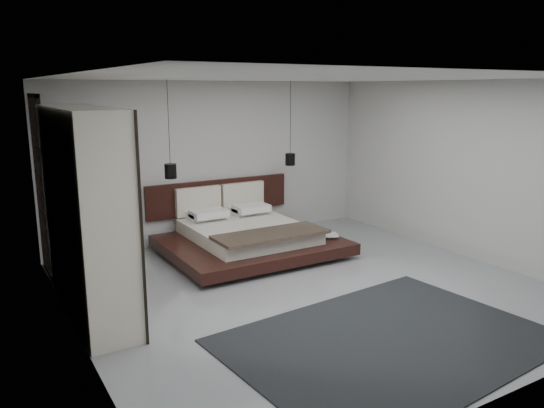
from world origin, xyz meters
TOP-DOWN VIEW (x-y plane):
  - floor at (0.00, 0.00)m, footprint 6.00×6.00m
  - ceiling at (0.00, 0.00)m, footprint 6.00×6.00m
  - wall_back at (0.00, 3.00)m, footprint 6.00×0.00m
  - wall_front at (0.00, -3.00)m, footprint 6.00×0.00m
  - wall_left at (-3.00, 0.00)m, footprint 0.00×6.00m
  - wall_right at (3.00, 0.00)m, footprint 0.00×6.00m
  - lattice_screen at (-2.95, 2.45)m, footprint 0.05×0.90m
  - bed at (0.05, 1.91)m, footprint 2.73×2.37m
  - book_lower at (1.17, 1.26)m, footprint 0.35×0.38m
  - book_upper at (1.15, 1.23)m, footprint 0.32×0.36m
  - pendant_left at (-1.07, 2.33)m, footprint 0.19×0.19m
  - pendant_right at (1.17, 2.33)m, footprint 0.18×0.18m
  - wardrobe at (-2.70, 0.81)m, footprint 0.59×2.51m
  - rug at (-0.14, -1.70)m, footprint 3.62×2.72m

SIDE VIEW (x-z plane):
  - floor at x=0.00m, z-range 0.00..0.00m
  - rug at x=-0.14m, z-range 0.00..0.01m
  - book_lower at x=1.17m, z-range 0.25..0.28m
  - bed at x=0.05m, z-range -0.25..0.82m
  - book_upper at x=1.15m, z-range 0.28..0.30m
  - wardrobe at x=-2.70m, z-range 0.00..2.46m
  - lattice_screen at x=-2.95m, z-range 0.00..2.60m
  - pendant_left at x=-1.07m, z-range 0.64..2.16m
  - wall_back at x=0.00m, z-range -1.60..4.40m
  - wall_front at x=0.00m, z-range -1.60..4.40m
  - wall_left at x=-3.00m, z-range -1.60..4.40m
  - wall_right at x=3.00m, z-range -1.60..4.40m
  - pendant_right at x=1.17m, z-range 0.70..2.17m
  - ceiling at x=0.00m, z-range 2.80..2.80m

